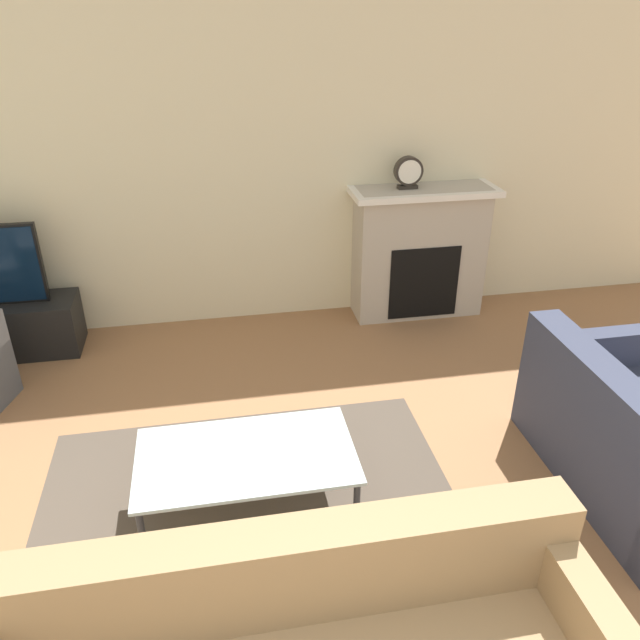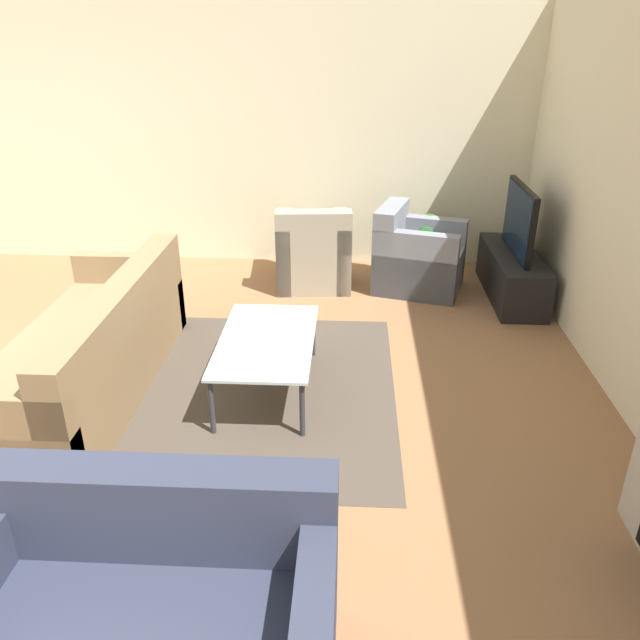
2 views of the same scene
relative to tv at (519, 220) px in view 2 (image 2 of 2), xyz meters
The scene contains 10 objects.
wall_left 2.40m from the tv, 114.59° to the right, with size 0.06×7.82×2.70m.
area_rug 2.91m from the tv, 49.31° to the right, with size 2.36×1.85×0.00m.
tv_stand 0.54m from the tv, 90.00° to the left, with size 1.29×0.43×0.44m.
tv is the anchor object (origin of this frame).
couch_sectional 3.90m from the tv, 60.11° to the right, with size 2.30×0.87×0.82m.
couch_loveseat 4.70m from the tv, 29.12° to the right, with size 0.96×1.42×0.82m.
armchair_by_window 1.99m from the tv, 97.42° to the right, with size 0.90×0.78×0.82m.
armchair_accent 1.02m from the tv, 99.30° to the right, with size 0.88×0.96×0.82m.
coffee_table 2.82m from the tv, 48.98° to the right, with size 1.16×0.65×0.41m.
potted_plant 0.96m from the tv, 121.90° to the right, with size 0.38×0.38×0.66m.
Camera 2 is at (3.68, 2.99, 2.36)m, focal length 35.00 mm.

